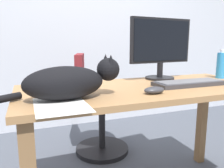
{
  "coord_description": "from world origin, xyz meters",
  "views": [
    {
      "loc": [
        -0.65,
        -1.12,
        0.99
      ],
      "look_at": [
        -0.28,
        -0.16,
        0.8
      ],
      "focal_mm": 35.84,
      "sensor_mm": 36.0,
      "label": 1
    }
  ],
  "objects": [
    {
      "name": "monitor",
      "position": [
        0.22,
        0.2,
        0.97
      ],
      "size": [
        0.48,
        0.2,
        0.41
      ],
      "color": "black",
      "rests_on": "desk"
    },
    {
      "name": "cat",
      "position": [
        -0.48,
        -0.14,
        0.82
      ],
      "size": [
        0.61,
        0.21,
        0.2
      ],
      "color": "black",
      "rests_on": "desk"
    },
    {
      "name": "water_bottle",
      "position": [
        0.65,
        0.09,
        0.84
      ],
      "size": [
        0.06,
        0.06,
        0.21
      ],
      "color": "#2D8CD1",
      "rests_on": "desk"
    },
    {
      "name": "back_wall",
      "position": [
        0.0,
        1.52,
        1.3
      ],
      "size": [
        6.0,
        0.04,
        2.6
      ],
      "primitive_type": "cube",
      "color": "silver",
      "rests_on": "ground_plane"
    },
    {
      "name": "paper_sheet",
      "position": [
        -0.53,
        -0.23,
        0.74
      ],
      "size": [
        0.21,
        0.3,
        0.0
      ],
      "primitive_type": "cube",
      "rotation": [
        0.0,
        0.0,
        0.01
      ],
      "color": "white",
      "rests_on": "desk"
    },
    {
      "name": "keyboard",
      "position": [
        0.25,
        -0.06,
        0.75
      ],
      "size": [
        0.44,
        0.15,
        0.03
      ],
      "color": "#333338",
      "rests_on": "desk"
    },
    {
      "name": "office_chair",
      "position": [
        -0.1,
        0.73,
        0.38
      ],
      "size": [
        0.5,
        0.48,
        0.9
      ],
      "color": "black",
      "rests_on": "ground_plane"
    },
    {
      "name": "computer_mouse",
      "position": [
        -0.06,
        -0.18,
        0.76
      ],
      "size": [
        0.11,
        0.06,
        0.04
      ],
      "primitive_type": "ellipsoid",
      "color": "#333338",
      "rests_on": "desk"
    },
    {
      "name": "desk",
      "position": [
        0.0,
        0.0,
        0.63
      ],
      "size": [
        1.46,
        0.63,
        0.74
      ],
      "color": "#9E7247",
      "rests_on": "ground_plane"
    }
  ]
}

